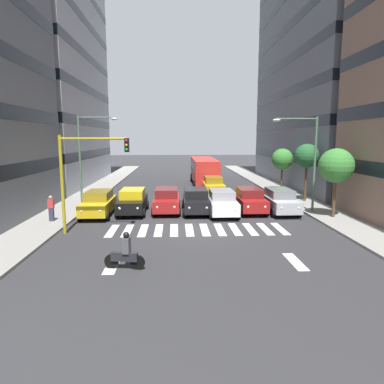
{
  "coord_description": "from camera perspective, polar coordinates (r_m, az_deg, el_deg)",
  "views": [
    {
      "loc": [
        1.24,
        19.7,
        5.34
      ],
      "look_at": [
        0.1,
        -4.23,
        1.59
      ],
      "focal_mm": 32.37,
      "sensor_mm": 36.0,
      "label": 1
    }
  ],
  "objects": [
    {
      "name": "ground_plane",
      "position": [
        20.45,
        0.84,
        -6.23
      ],
      "size": [
        180.0,
        180.0,
        0.0
      ],
      "primitive_type": "plane",
      "color": "#2D2D30"
    },
    {
      "name": "sidewalk_left",
      "position": [
        22.96,
        24.84,
        -5.19
      ],
      "size": [
        2.84,
        90.0,
        0.15
      ],
      "primitive_type": "cube",
      "color": "gray",
      "rests_on": "ground_plane"
    },
    {
      "name": "sidewalk_right",
      "position": [
        21.93,
        -24.39,
        -5.8
      ],
      "size": [
        2.84,
        90.0,
        0.15
      ],
      "primitive_type": "cube",
      "color": "gray",
      "rests_on": "ground_plane"
    },
    {
      "name": "building_left_block_0",
      "position": [
        43.2,
        21.39,
        19.23
      ],
      "size": [
        9.61,
        24.5,
        27.02
      ],
      "color": "slate",
      "rests_on": "ground_plane"
    },
    {
      "name": "building_right_block_0",
      "position": [
        44.05,
        -23.02,
        19.72
      ],
      "size": [
        9.61,
        20.95,
        28.23
      ],
      "color": "#ADB2BC",
      "rests_on": "ground_plane"
    },
    {
      "name": "crosswalk_markings",
      "position": [
        20.45,
        0.84,
        -6.22
      ],
      "size": [
        10.35,
        2.8,
        0.01
      ],
      "color": "silver",
      "rests_on": "ground_plane"
    },
    {
      "name": "lane_arrow_0",
      "position": [
        16.03,
        16.64,
        -10.92
      ],
      "size": [
        0.5,
        2.2,
        0.01
      ],
      "primitive_type": "cube",
      "color": "silver",
      "rests_on": "ground_plane"
    },
    {
      "name": "lane_arrow_1",
      "position": [
        15.41,
        -12.96,
        -11.59
      ],
      "size": [
        0.5,
        2.2,
        0.01
      ],
      "primitive_type": "cube",
      "color": "silver",
      "rests_on": "ground_plane"
    },
    {
      "name": "car_0",
      "position": [
        25.58,
        14.29,
        -1.4
      ],
      "size": [
        2.02,
        4.44,
        1.72
      ],
      "color": "#B2B7BC",
      "rests_on": "ground_plane"
    },
    {
      "name": "car_1",
      "position": [
        25.52,
        9.46,
        -1.27
      ],
      "size": [
        2.02,
        4.44,
        1.72
      ],
      "color": "maroon",
      "rests_on": "ground_plane"
    },
    {
      "name": "car_2",
      "position": [
        24.26,
        4.95,
        -1.7
      ],
      "size": [
        2.02,
        4.44,
        1.72
      ],
      "color": "silver",
      "rests_on": "ground_plane"
    },
    {
      "name": "car_3",
      "position": [
        24.88,
        0.66,
        -1.41
      ],
      "size": [
        2.02,
        4.44,
        1.72
      ],
      "color": "black",
      "rests_on": "ground_plane"
    },
    {
      "name": "car_4",
      "position": [
        25.17,
        -4.21,
        -1.31
      ],
      "size": [
        2.02,
        4.44,
        1.72
      ],
      "color": "maroon",
      "rests_on": "ground_plane"
    },
    {
      "name": "car_5",
      "position": [
        25.04,
        -9.74,
        -1.47
      ],
      "size": [
        2.02,
        4.44,
        1.72
      ],
      "color": "black",
      "rests_on": "ground_plane"
    },
    {
      "name": "car_6",
      "position": [
        24.71,
        -15.16,
        -1.79
      ],
      "size": [
        2.02,
        4.44,
        1.72
      ],
      "color": "gold",
      "rests_on": "ground_plane"
    },
    {
      "name": "car_row2_0",
      "position": [
        32.78,
        3.52,
        1.09
      ],
      "size": [
        2.02,
        4.44,
        1.72
      ],
      "color": "gold",
      "rests_on": "ground_plane"
    },
    {
      "name": "bus_behind_traffic",
      "position": [
        39.37,
        1.97,
        3.84
      ],
      "size": [
        2.78,
        10.5,
        3.0
      ],
      "color": "red",
      "rests_on": "ground_plane"
    },
    {
      "name": "motorcycle_with_rider",
      "position": [
        14.65,
        -10.97,
        -9.95
      ],
      "size": [
        1.69,
        0.43,
        1.57
      ],
      "color": "black",
      "rests_on": "ground_plane"
    },
    {
      "name": "traffic_light_gantry",
      "position": [
        20.0,
        -17.84,
        3.66
      ],
      "size": [
        3.81,
        0.36,
        5.5
      ],
      "color": "#AD991E",
      "rests_on": "ground_plane"
    },
    {
      "name": "street_lamp_left",
      "position": [
        25.5,
        18.48,
        6.06
      ],
      "size": [
        3.18,
        0.28,
        6.64
      ],
      "color": "#4C6B56",
      "rests_on": "sidewalk_left"
    },
    {
      "name": "street_lamp_right",
      "position": [
        27.59,
        -17.01,
        6.53
      ],
      "size": [
        3.05,
        0.28,
        6.85
      ],
      "color": "#4C6B56",
      "rests_on": "sidewalk_right"
    },
    {
      "name": "street_tree_0",
      "position": [
        24.39,
        22.67,
        3.99
      ],
      "size": [
        2.24,
        2.24,
        4.53
      ],
      "color": "#513823",
      "rests_on": "sidewalk_left"
    },
    {
      "name": "street_tree_1",
      "position": [
        29.94,
        18.4,
        5.6
      ],
      "size": [
        1.97,
        1.97,
        4.72
      ],
      "color": "#513823",
      "rests_on": "sidewalk_left"
    },
    {
      "name": "street_tree_2",
      "position": [
        35.69,
        14.66,
        5.23
      ],
      "size": [
        2.09,
        2.09,
        4.15
      ],
      "color": "#513823",
      "rests_on": "sidewalk_left"
    },
    {
      "name": "pedestrian_waiting",
      "position": [
        23.45,
        -22.19,
        -2.43
      ],
      "size": [
        0.36,
        0.24,
        1.63
      ],
      "color": "#2D3347",
      "rests_on": "sidewalk_right"
    }
  ]
}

